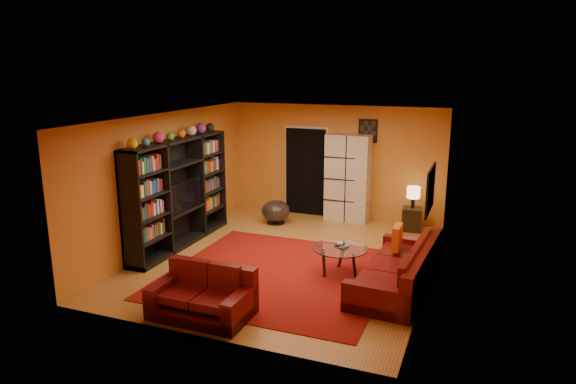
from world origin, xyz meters
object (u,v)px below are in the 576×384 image
at_px(coffee_table, 340,250).
at_px(table_lamp, 413,193).
at_px(sofa, 402,271).
at_px(storage_cabinet, 348,178).
at_px(bowl_chair, 276,211).
at_px(entertainment_unit, 179,193).
at_px(tv, 181,195).
at_px(loveseat, 205,295).
at_px(side_table, 412,219).

relative_size(coffee_table, table_lamp, 2.03).
distance_m(sofa, storage_cabinet, 3.81).
bearing_deg(bowl_chair, entertainment_unit, -121.73).
relative_size(entertainment_unit, bowl_chair, 4.69).
bearing_deg(coffee_table, entertainment_unit, 174.36).
bearing_deg(coffee_table, tv, 174.60).
distance_m(coffee_table, bowl_chair, 3.14).
xyz_separation_m(entertainment_unit, storage_cabinet, (2.64, 2.80, -0.06)).
bearing_deg(entertainment_unit, sofa, -6.43).
distance_m(entertainment_unit, tv, 0.06).
xyz_separation_m(tv, loveseat, (1.90, -2.40, -0.73)).
relative_size(coffee_table, side_table, 1.88).
relative_size(storage_cabinet, bowl_chair, 3.08).
xyz_separation_m(coffee_table, bowl_chair, (-2.13, 2.30, -0.15)).
height_order(tv, storage_cabinet, storage_cabinet).
xyz_separation_m(loveseat, side_table, (2.20, 4.98, -0.04)).
bearing_deg(coffee_table, bowl_chair, 132.79).
xyz_separation_m(entertainment_unit, side_table, (4.15, 2.56, -0.80)).
xyz_separation_m(loveseat, bowl_chair, (-0.73, 4.39, -0.01)).
distance_m(tv, bowl_chair, 2.42).
bearing_deg(loveseat, sofa, -51.54).
distance_m(entertainment_unit, coffee_table, 3.43).
height_order(loveseat, storage_cabinet, storage_cabinet).
relative_size(sofa, loveseat, 1.80).
bearing_deg(sofa, coffee_table, 175.05).
relative_size(coffee_table, bowl_chair, 1.47).
bearing_deg(storage_cabinet, side_table, -6.59).
distance_m(entertainment_unit, sofa, 4.51).
bearing_deg(coffee_table, table_lamp, 74.64).
distance_m(sofa, table_lamp, 3.11).
bearing_deg(entertainment_unit, coffee_table, -5.64).
height_order(entertainment_unit, table_lamp, entertainment_unit).
distance_m(tv, loveseat, 3.15).
xyz_separation_m(tv, side_table, (4.10, 2.58, -0.76)).
bearing_deg(entertainment_unit, loveseat, -51.18).
bearing_deg(tv, side_table, -57.84).
bearing_deg(loveseat, tv, 38.86).
xyz_separation_m(side_table, table_lamp, (0.00, 0.00, 0.58)).
relative_size(sofa, coffee_table, 2.67).
bearing_deg(sofa, loveseat, -138.14).
relative_size(tv, coffee_table, 1.08).
bearing_deg(side_table, coffee_table, -105.36).
bearing_deg(sofa, side_table, 99.04).
bearing_deg(sofa, table_lamp, 99.04).
height_order(sofa, storage_cabinet, storage_cabinet).
relative_size(entertainment_unit, tv, 2.94).
distance_m(bowl_chair, table_lamp, 3.03).
bearing_deg(entertainment_unit, bowl_chair, 58.27).
bearing_deg(entertainment_unit, tv, -20.31).
height_order(coffee_table, table_lamp, table_lamp).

